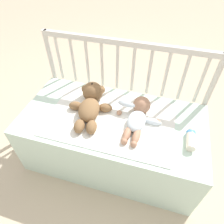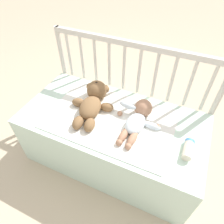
{
  "view_description": "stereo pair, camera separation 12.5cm",
  "coord_description": "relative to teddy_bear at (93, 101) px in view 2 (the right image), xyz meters",
  "views": [
    {
      "loc": [
        0.25,
        -0.86,
        1.38
      ],
      "look_at": [
        0.0,
        -0.0,
        0.49
      ],
      "focal_mm": 32.0,
      "sensor_mm": 36.0,
      "label": 1
    },
    {
      "loc": [
        0.37,
        -0.82,
        1.38
      ],
      "look_at": [
        0.0,
        -0.0,
        0.49
      ],
      "focal_mm": 32.0,
      "sensor_mm": 36.0,
      "label": 2
    }
  ],
  "objects": [
    {
      "name": "ground_plane",
      "position": [
        0.16,
        -0.04,
        -0.49
      ],
      "size": [
        12.0,
        12.0,
        0.0
      ],
      "primitive_type": "plane",
      "color": "#C6B293"
    },
    {
      "name": "crib_mattress",
      "position": [
        0.16,
        -0.04,
        -0.27
      ],
      "size": [
        1.2,
        0.6,
        0.43
      ],
      "color": "silver",
      "rests_on": "ground_plane"
    },
    {
      "name": "crib_rail",
      "position": [
        0.16,
        0.28,
        0.09
      ],
      "size": [
        1.2,
        0.04,
        0.82
      ],
      "color": "beige",
      "rests_on": "ground_plane"
    },
    {
      "name": "blanket",
      "position": [
        0.16,
        -0.06,
        -0.05
      ],
      "size": [
        0.81,
        0.51,
        0.01
      ],
      "color": "white",
      "rests_on": "crib_mattress"
    },
    {
      "name": "teddy_bear",
      "position": [
        0.0,
        0.0,
        0.0
      ],
      "size": [
        0.3,
        0.42,
        0.14
      ],
      "color": "olive",
      "rests_on": "crib_mattress"
    },
    {
      "name": "baby",
      "position": [
        0.33,
        -0.02,
        -0.01
      ],
      "size": [
        0.3,
        0.37,
        0.12
      ],
      "color": "white",
      "rests_on": "crib_mattress"
    },
    {
      "name": "baby_bottle",
      "position": [
        0.65,
        -0.1,
        -0.03
      ],
      "size": [
        0.05,
        0.15,
        0.05
      ],
      "color": "#F4E5CC",
      "rests_on": "crib_mattress"
    }
  ]
}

